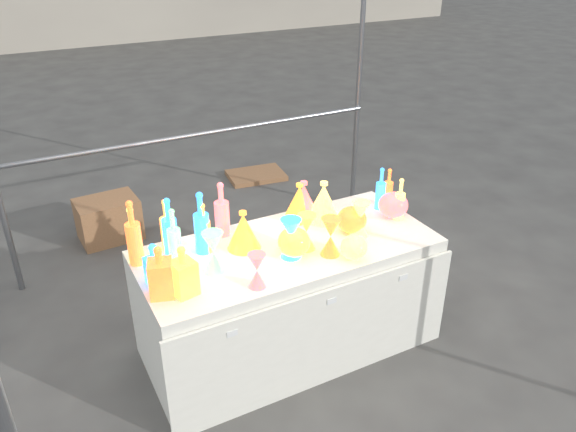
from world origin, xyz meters
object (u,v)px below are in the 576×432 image
globe_0 (294,243)px  lampshade_0 (243,230)px  cardboard_box_closed (109,219)px  hourglass_0 (331,237)px  bottle_0 (167,224)px  decanter_0 (183,270)px  display_table (289,297)px

globe_0 → lampshade_0: (-0.22, 0.21, 0.04)m
cardboard_box_closed → hourglass_0: bearing=-71.0°
bottle_0 → decanter_0: bottle_0 is taller
cardboard_box_closed → display_table: bearing=-73.3°
hourglass_0 → lampshade_0: (-0.41, 0.30, 0.00)m
cardboard_box_closed → globe_0: globe_0 is taller
bottle_0 → decanter_0: 0.49m
display_table → cardboard_box_closed: (-0.73, 1.98, -0.19)m
decanter_0 → hourglass_0: 0.88m
display_table → globe_0: bearing=-101.1°
cardboard_box_closed → bottle_0: bottle_0 is taller
display_table → hourglass_0: hourglass_0 is taller
bottle_0 → lampshade_0: bearing=-26.2°
decanter_0 → hourglass_0: size_ratio=1.20×
bottle_0 → lampshade_0: bottle_0 is taller
hourglass_0 → globe_0: size_ratio=1.22×
cardboard_box_closed → lampshade_0: 2.05m
cardboard_box_closed → lampshade_0: lampshade_0 is taller
cardboard_box_closed → decanter_0: (0.02, -2.16, 0.71)m
cardboard_box_closed → bottle_0: bearing=-90.5°
decanter_0 → hourglass_0: decanter_0 is taller
decanter_0 → lampshade_0: size_ratio=1.17×
display_table → globe_0: (-0.02, -0.10, 0.45)m
bottle_0 → lampshade_0: size_ratio=1.35×
bottle_0 → decanter_0: bearing=-97.7°
globe_0 → lampshade_0: bearing=136.3°
display_table → decanter_0: decanter_0 is taller
display_table → decanter_0: (-0.70, -0.17, 0.52)m
cardboard_box_closed → decanter_0: size_ratio=1.79×
display_table → decanter_0: size_ratio=6.51×
cardboard_box_closed → decanter_0: decanter_0 is taller
display_table → cardboard_box_closed: 2.12m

